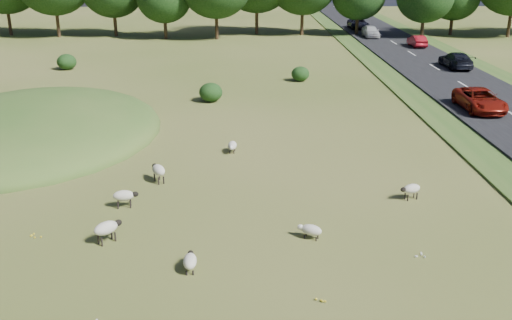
{
  "coord_description": "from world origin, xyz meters",
  "views": [
    {
      "loc": [
        1.43,
        -22.8,
        10.82
      ],
      "look_at": [
        2.0,
        4.0,
        1.0
      ],
      "focal_mm": 40.0,
      "sensor_mm": 36.0,
      "label": 1
    }
  ],
  "objects_px": {
    "car_4": "(456,60)",
    "sheep_2": "(311,230)",
    "sheep_5": "(411,189)",
    "sheep_6": "(124,196)",
    "car_0": "(352,7)",
    "car_1": "(358,23)",
    "sheep_0": "(158,170)",
    "car_5": "(371,31)",
    "sheep_4": "(232,146)",
    "car_6": "(417,41)",
    "sheep_3": "(107,228)",
    "sheep_1": "(190,261)",
    "car_3": "(480,100)"
  },
  "relations": [
    {
      "from": "car_4",
      "to": "sheep_2",
      "type": "bearing_deg",
      "value": 62.38
    },
    {
      "from": "sheep_5",
      "to": "sheep_6",
      "type": "distance_m",
      "value": 13.08
    },
    {
      "from": "car_0",
      "to": "car_1",
      "type": "relative_size",
      "value": 0.96
    },
    {
      "from": "sheep_0",
      "to": "car_5",
      "type": "relative_size",
      "value": 0.28
    },
    {
      "from": "sheep_4",
      "to": "car_1",
      "type": "xyz_separation_m",
      "value": [
        17.37,
        53.35,
        0.6
      ]
    },
    {
      "from": "car_0",
      "to": "car_6",
      "type": "relative_size",
      "value": 1.29
    },
    {
      "from": "sheep_4",
      "to": "car_4",
      "type": "xyz_separation_m",
      "value": [
        21.17,
        23.63,
        0.59
      ]
    },
    {
      "from": "sheep_3",
      "to": "car_1",
      "type": "bearing_deg",
      "value": 27.03
    },
    {
      "from": "sheep_3",
      "to": "sheep_5",
      "type": "xyz_separation_m",
      "value": [
        13.11,
        3.87,
        -0.09
      ]
    },
    {
      "from": "car_4",
      "to": "sheep_1",
      "type": "bearing_deg",
      "value": 58.39
    },
    {
      "from": "sheep_4",
      "to": "sheep_0",
      "type": "bearing_deg",
      "value": -34.51
    },
    {
      "from": "sheep_0",
      "to": "car_3",
      "type": "height_order",
      "value": "car_3"
    },
    {
      "from": "sheep_1",
      "to": "car_5",
      "type": "relative_size",
      "value": 0.25
    },
    {
      "from": "sheep_2",
      "to": "car_0",
      "type": "bearing_deg",
      "value": -74.83
    },
    {
      "from": "car_4",
      "to": "car_0",
      "type": "bearing_deg",
      "value": -90.0
    },
    {
      "from": "sheep_4",
      "to": "car_3",
      "type": "height_order",
      "value": "car_3"
    },
    {
      "from": "sheep_6",
      "to": "car_3",
      "type": "bearing_deg",
      "value": 27.19
    },
    {
      "from": "car_6",
      "to": "sheep_3",
      "type": "bearing_deg",
      "value": 61.3
    },
    {
      "from": "sheep_5",
      "to": "car_5",
      "type": "height_order",
      "value": "car_5"
    },
    {
      "from": "car_5",
      "to": "sheep_6",
      "type": "bearing_deg",
      "value": -112.92
    },
    {
      "from": "sheep_5",
      "to": "car_0",
      "type": "relative_size",
      "value": 0.21
    },
    {
      "from": "sheep_1",
      "to": "car_5",
      "type": "xyz_separation_m",
      "value": [
        18.66,
        57.65,
        0.61
      ]
    },
    {
      "from": "sheep_1",
      "to": "sheep_5",
      "type": "xyz_separation_m",
      "value": [
        9.66,
        6.08,
        0.13
      ]
    },
    {
      "from": "sheep_1",
      "to": "car_5",
      "type": "bearing_deg",
      "value": -19.77
    },
    {
      "from": "car_0",
      "to": "car_5",
      "type": "distance_m",
      "value": 35.05
    },
    {
      "from": "sheep_5",
      "to": "car_5",
      "type": "xyz_separation_m",
      "value": [
        9.0,
        51.57,
        0.49
      ]
    },
    {
      "from": "sheep_4",
      "to": "car_0",
      "type": "xyz_separation_m",
      "value": [
        21.17,
        79.63,
        0.6
      ]
    },
    {
      "from": "car_3",
      "to": "car_5",
      "type": "distance_m",
      "value": 36.72
    },
    {
      "from": "car_4",
      "to": "car_6",
      "type": "distance_m",
      "value": 13.04
    },
    {
      "from": "sheep_0",
      "to": "sheep_4",
      "type": "bearing_deg",
      "value": -67.23
    },
    {
      "from": "car_1",
      "to": "sheep_1",
      "type": "bearing_deg",
      "value": -105.74
    },
    {
      "from": "sheep_1",
      "to": "sheep_6",
      "type": "distance_m",
      "value": 6.45
    },
    {
      "from": "sheep_2",
      "to": "sheep_6",
      "type": "bearing_deg",
      "value": 5.09
    },
    {
      "from": "sheep_5",
      "to": "car_3",
      "type": "relative_size",
      "value": 0.21
    },
    {
      "from": "car_1",
      "to": "car_5",
      "type": "xyz_separation_m",
      "value": [
        0.0,
        -8.56,
        0.01
      ]
    },
    {
      "from": "sheep_4",
      "to": "car_4",
      "type": "distance_m",
      "value": 31.73
    },
    {
      "from": "sheep_2",
      "to": "car_3",
      "type": "distance_m",
      "value": 23.3
    },
    {
      "from": "sheep_0",
      "to": "sheep_2",
      "type": "xyz_separation_m",
      "value": [
        6.91,
        -6.12,
        -0.25
      ]
    },
    {
      "from": "sheep_5",
      "to": "car_5",
      "type": "bearing_deg",
      "value": -121.29
    },
    {
      "from": "car_3",
      "to": "car_5",
      "type": "height_order",
      "value": "car_5"
    },
    {
      "from": "sheep_0",
      "to": "sheep_2",
      "type": "bearing_deg",
      "value": -159.42
    },
    {
      "from": "sheep_3",
      "to": "car_6",
      "type": "height_order",
      "value": "car_6"
    },
    {
      "from": "sheep_4",
      "to": "car_1",
      "type": "height_order",
      "value": "car_1"
    },
    {
      "from": "sheep_6",
      "to": "car_6",
      "type": "xyz_separation_m",
      "value": [
        25.86,
        44.05,
        0.34
      ]
    },
    {
      "from": "sheep_1",
      "to": "sheep_4",
      "type": "bearing_deg",
      "value": -7.55
    },
    {
      "from": "car_4",
      "to": "sheep_3",
      "type": "bearing_deg",
      "value": 52.92
    },
    {
      "from": "car_5",
      "to": "car_3",
      "type": "bearing_deg",
      "value": -90.0
    },
    {
      "from": "car_6",
      "to": "sheep_4",
      "type": "bearing_deg",
      "value": 60.0
    },
    {
      "from": "car_0",
      "to": "sheep_5",
      "type": "bearing_deg",
      "value": 81.58
    },
    {
      "from": "sheep_6",
      "to": "car_6",
      "type": "height_order",
      "value": "car_6"
    }
  ]
}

